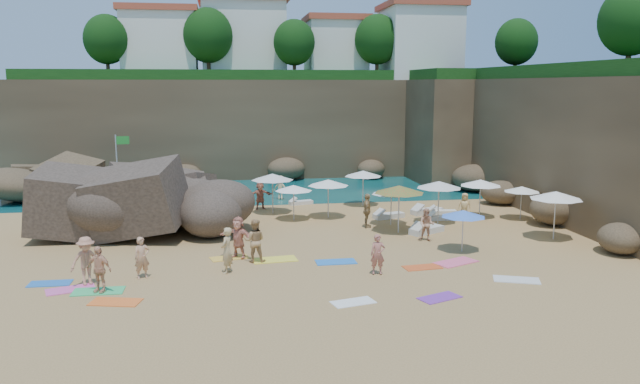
{
  "coord_description": "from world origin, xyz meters",
  "views": [
    {
      "loc": [
        -3.06,
        -29.18,
        7.62
      ],
      "look_at": [
        2.0,
        3.0,
        2.0
      ],
      "focal_mm": 35.0,
      "sensor_mm": 36.0,
      "label": 1
    }
  ],
  "objects": [
    {
      "name": "towel_5",
      "position": [
        1.37,
        -8.54,
        0.01
      ],
      "size": [
        1.68,
        1.12,
        0.03
      ],
      "primitive_type": "cube",
      "rotation": [
        0.0,
        0.0,
        0.24
      ],
      "color": "white",
      "rests_on": "ground"
    },
    {
      "name": "towel_4",
      "position": [
        -0.92,
        -2.66,
        0.02
      ],
      "size": [
        2.03,
        1.17,
        0.03
      ],
      "primitive_type": "cube",
      "rotation": [
        0.0,
        0.0,
        0.11
      ],
      "color": "#FFED43",
      "rests_on": "ground"
    },
    {
      "name": "seawater",
      "position": [
        0.0,
        30.0,
        0.0
      ],
      "size": [
        120.0,
        120.0,
        0.0
      ],
      "primitive_type": "plane",
      "color": "#0C4751",
      "rests_on": "ground"
    },
    {
      "name": "towel_2",
      "position": [
        -6.95,
        -7.2,
        0.02
      ],
      "size": [
        1.91,
        1.28,
        0.03
      ],
      "primitive_type": "cube",
      "rotation": [
        0.0,
        0.0,
        -0.25
      ],
      "color": "orange",
      "rests_on": "ground"
    },
    {
      "name": "person_stand_3",
      "position": [
        4.56,
        2.93,
        0.92
      ],
      "size": [
        0.66,
        1.15,
        1.84
      ],
      "primitive_type": "imported",
      "rotation": [
        0.0,
        0.0,
        1.37
      ],
      "color": "#A78553",
      "rests_on": "ground"
    },
    {
      "name": "lounger_2",
      "position": [
        8.93,
        5.87,
        0.16
      ],
      "size": [
        2.11,
        1.31,
        0.31
      ],
      "primitive_type": "cube",
      "rotation": [
        0.0,
        0.0,
        0.35
      ],
      "color": "silver",
      "rests_on": "ground"
    },
    {
      "name": "parasol_11",
      "position": [
        13.18,
        -1.07,
        2.23
      ],
      "size": [
        2.57,
        2.57,
        2.43
      ],
      "color": "silver",
      "rests_on": "ground"
    },
    {
      "name": "cliff_corner",
      "position": [
        17.0,
        20.0,
        4.0
      ],
      "size": [
        10.0,
        12.0,
        8.0
      ],
      "primitive_type": "cube",
      "color": "brown",
      "rests_on": "ground"
    },
    {
      "name": "person_lie_5",
      "position": [
        6.77,
        -0.45,
        0.3
      ],
      "size": [
        1.5,
        1.78,
        0.61
      ],
      "primitive_type": "imported",
      "rotation": [
        0.0,
        0.0,
        -0.55
      ],
      "color": "tan",
      "rests_on": "ground"
    },
    {
      "name": "parasol_6",
      "position": [
        5.91,
        1.54,
        2.28
      ],
      "size": [
        2.63,
        2.63,
        2.49
      ],
      "color": "silver",
      "rests_on": "ground"
    },
    {
      "name": "person_stand_4",
      "position": [
        10.48,
        3.92,
        0.78
      ],
      "size": [
        0.86,
        0.67,
        1.56
      ],
      "primitive_type": "imported",
      "rotation": [
        0.0,
        0.0,
        -0.39
      ],
      "color": "tan",
      "rests_on": "ground"
    },
    {
      "name": "parasol_10",
      "position": [
        7.79,
        -2.55,
        1.79
      ],
      "size": [
        2.06,
        2.06,
        1.95
      ],
      "color": "silver",
      "rests_on": "ground"
    },
    {
      "name": "lounger_1",
      "position": [
        1.85,
        10.0,
        0.12
      ],
      "size": [
        1.61,
        0.89,
        0.24
      ],
      "primitive_type": "cube",
      "rotation": [
        0.0,
        0.0,
        0.26
      ],
      "color": "silver",
      "rests_on": "ground"
    },
    {
      "name": "towel_12",
      "position": [
        -2.88,
        -2.04,
        0.01
      ],
      "size": [
        1.81,
        1.21,
        0.03
      ],
      "primitive_type": "cube",
      "rotation": [
        0.0,
        0.0,
        0.25
      ],
      "color": "yellow",
      "rests_on": "ground"
    },
    {
      "name": "parasol_9",
      "position": [
        8.7,
        3.31,
        2.18
      ],
      "size": [
        2.51,
        2.51,
        2.37
      ],
      "color": "silver",
      "rests_on": "ground"
    },
    {
      "name": "cliff_right",
      "position": [
        19.0,
        8.0,
        4.0
      ],
      "size": [
        8.0,
        30.0,
        8.0
      ],
      "primitive_type": "cube",
      "color": "brown",
      "rests_on": "ground"
    },
    {
      "name": "marina_masts",
      "position": [
        -16.5,
        30.0,
        3.0
      ],
      "size": [
        3.1,
        0.1,
        6.0
      ],
      "color": "white",
      "rests_on": "ground"
    },
    {
      "name": "lounger_4",
      "position": [
        9.14,
        4.1,
        0.12
      ],
      "size": [
        1.59,
        0.55,
        0.25
      ],
      "primitive_type": "cube",
      "rotation": [
        0.0,
        0.0,
        0.01
      ],
      "color": "silver",
      "rests_on": "ground"
    },
    {
      "name": "towel_9",
      "position": [
        6.83,
        -4.28,
        0.02
      ],
      "size": [
        2.14,
        1.67,
        0.03
      ],
      "primitive_type": "cube",
      "rotation": [
        0.0,
        0.0,
        0.43
      ],
      "color": "#FE638C",
      "rests_on": "ground"
    },
    {
      "name": "person_lie_0",
      "position": [
        -8.32,
        -5.04,
        0.25
      ],
      "size": [
        1.92,
        2.22,
        0.5
      ],
      "primitive_type": "imported",
      "rotation": [
        0.0,
        0.0,
        0.46
      ],
      "color": "tan",
      "rests_on": "ground"
    },
    {
      "name": "person_lie_3",
      "position": [
        -2.47,
        -2.09,
        0.25
      ],
      "size": [
        2.45,
        2.48,
        0.49
      ],
      "primitive_type": "imported",
      "rotation": [
        0.0,
        0.0,
        -0.59
      ],
      "color": "tan",
      "rests_on": "ground"
    },
    {
      "name": "parasol_7",
      "position": [
        13.73,
        3.56,
        1.75
      ],
      "size": [
        2.02,
        2.02,
        1.91
      ],
      "color": "silver",
      "rests_on": "ground"
    },
    {
      "name": "towel_0",
      "position": [
        -9.81,
        -4.63,
        0.01
      ],
      "size": [
        1.6,
        0.82,
        0.03
      ],
      "primitive_type": "cube",
      "rotation": [
        0.0,
        0.0,
        -0.01
      ],
      "color": "blue",
      "rests_on": "ground"
    },
    {
      "name": "towel_1",
      "position": [
        -8.86,
        -5.5,
        0.02
      ],
      "size": [
        1.94,
        1.38,
        0.03
      ],
      "primitive_type": "cube",
      "rotation": [
        0.0,
        0.0,
        0.32
      ],
      "color": "#E659A9",
      "rests_on": "ground"
    },
    {
      "name": "cliff_back",
      "position": [
        2.0,
        25.0,
        4.0
      ],
      "size": [
        44.0,
        8.0,
        8.0
      ],
      "primitive_type": "cube",
      "color": "brown",
      "rests_on": "ground"
    },
    {
      "name": "towel_6",
      "position": [
        4.57,
        -8.54,
        0.01
      ],
      "size": [
        1.75,
        1.31,
        0.03
      ],
      "primitive_type": "cube",
      "rotation": [
        0.0,
        0.0,
        0.38
      ],
      "color": "purple",
      "rests_on": "ground"
    },
    {
      "name": "person_stand_5",
      "position": [
        -0.82,
        8.89,
        0.86
      ],
      "size": [
        1.64,
        0.69,
        1.72
      ],
      "primitive_type": "imported",
      "rotation": [
        0.0,
        0.0,
        0.15
      ],
      "color": "#BF745F",
      "rests_on": "ground"
    },
    {
      "name": "lounger_0",
      "position": [
        6.35,
        5.02,
        0.14
      ],
      "size": [
        1.95,
        1.14,
        0.29
      ],
      "primitive_type": "cube",
      "rotation": [
        0.0,
        0.0,
        0.31
      ],
      "color": "silver",
      "rests_on": "ground"
    },
    {
      "name": "person_stand_2",
      "position": [
        0.74,
        11.92,
        0.81
      ],
      "size": [
        1.12,
        0.87,
        1.62
      ],
      "primitive_type": "imported",
      "rotation": [
        0.0,
        0.0,
        2.65
      ],
      "color": "#F2CB89",
      "rests_on": "ground"
    },
    {
      "name": "towel_11",
      "position": [
        -8.18,
        2.62,
        0.01
      ],
      "size": [
        1.57,
        0.83,
        0.03
      ],
      "primitive_type": "cube",
      "rotation": [
        0.0,
        0.0,
        -0.04
      ],
      "color": "#33B469",
      "rests_on": "ground"
    },
    {
      "name": "parasol_5",
      "position": [
        -0.17,
        7.47,
        2.21
      ],
      "size": [
        2.54,
        2.54,
        2.4
      ],
      "color": "silver",
      "rests_on": "ground"
    },
    {
      "name": "towel_3",
      "position": [
        -7.78,
        -5.89,
        0.02
      ],
      "size": [
        1.86,
        0.94,
        0.03
      ],
      "primitive_type": "cube",
      "rotation": [
        0.0,
        0.0,
        -0.01
      ],
      "color": "#38C66E",
      "rests_on": "ground"
    },
    {
      "name": "towel_8",
      "position": [
        1.69,
        -3.42,
        0.02
      ],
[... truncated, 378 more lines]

